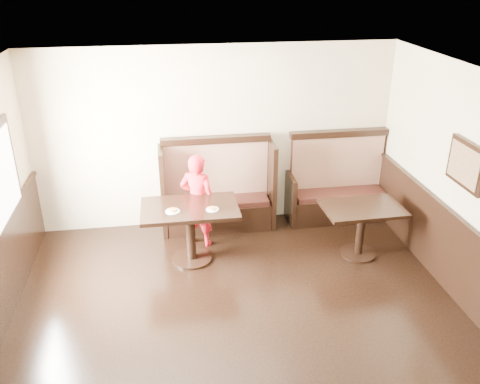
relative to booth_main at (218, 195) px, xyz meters
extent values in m
plane|color=black|center=(0.00, -3.30, -0.53)|extent=(7.00, 7.00, 0.00)
plane|color=beige|center=(0.00, 0.20, 0.87)|extent=(5.50, 0.00, 5.50)
plane|color=white|center=(0.00, -3.30, 2.27)|extent=(7.00, 7.00, 0.00)
cube|color=white|center=(-2.69, -1.40, 1.02)|extent=(0.01, 1.30, 1.00)
cube|color=black|center=(2.71, -2.10, 1.17)|extent=(0.04, 0.70, 0.55)
cube|color=olive|center=(2.69, -2.10, 1.17)|extent=(0.01, 0.60, 0.45)
cube|color=black|center=(0.00, -0.08, -0.32)|extent=(1.60, 0.50, 0.42)
cube|color=black|center=(0.00, -0.08, -0.07)|extent=(1.54, 0.46, 0.09)
cube|color=#4F0F19|center=(0.00, 0.13, 0.37)|extent=(1.60, 0.12, 0.92)
cube|color=black|center=(0.00, 0.13, 0.87)|extent=(1.68, 0.16, 0.10)
cube|color=black|center=(-0.84, 0.02, 0.15)|extent=(0.07, 0.72, 1.36)
cube|color=black|center=(0.84, 0.02, 0.15)|extent=(0.07, 0.72, 1.36)
cube|color=black|center=(1.95, -0.08, -0.32)|extent=(1.50, 0.50, 0.42)
cube|color=black|center=(1.95, -0.08, -0.07)|extent=(1.44, 0.46, 0.09)
cube|color=#4F0F19|center=(1.95, 0.13, 0.37)|extent=(1.50, 0.12, 0.92)
cube|color=black|center=(1.95, 0.13, 0.87)|extent=(1.58, 0.16, 0.10)
cube|color=black|center=(1.16, 0.02, -0.13)|extent=(0.07, 0.72, 0.80)
cube|color=black|center=(2.74, 0.02, -0.13)|extent=(0.07, 0.72, 0.80)
cube|color=black|center=(-0.49, -0.96, 0.28)|extent=(1.32, 0.83, 0.05)
cylinder|color=black|center=(-0.49, -0.96, -0.13)|extent=(0.13, 0.13, 0.77)
cylinder|color=black|center=(-0.49, -0.96, -0.51)|extent=(0.57, 0.57, 0.03)
cube|color=black|center=(1.90, -1.19, 0.21)|extent=(1.12, 0.75, 0.05)
cylinder|color=black|center=(1.90, -1.19, -0.17)|extent=(0.12, 0.12, 0.70)
cylinder|color=black|center=(1.90, -1.19, -0.51)|extent=(0.52, 0.52, 0.03)
imported|color=red|center=(-0.35, -0.52, 0.18)|extent=(0.61, 0.52, 1.42)
cylinder|color=white|center=(-0.72, -1.07, 0.32)|extent=(0.19, 0.19, 0.01)
cylinder|color=tan|center=(-0.72, -1.07, 0.33)|extent=(0.12, 0.12, 0.02)
cylinder|color=#EABA54|center=(-0.72, -1.07, 0.34)|extent=(0.10, 0.10, 0.01)
cylinder|color=white|center=(-0.19, -1.10, 0.32)|extent=(0.18, 0.18, 0.01)
cylinder|color=tan|center=(-0.19, -1.10, 0.33)|extent=(0.11, 0.11, 0.01)
cylinder|color=#EABA54|center=(-0.19, -1.10, 0.34)|extent=(0.09, 0.09, 0.01)
camera|label=1|loc=(-0.76, -7.15, 3.37)|focal=38.00mm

